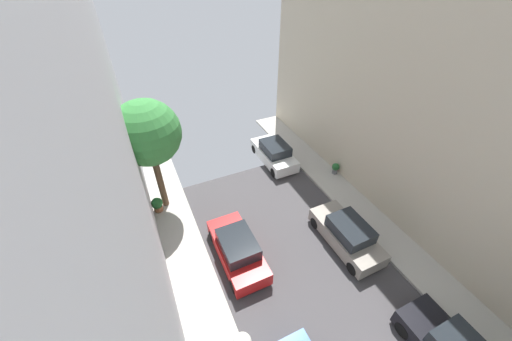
# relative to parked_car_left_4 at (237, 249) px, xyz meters

# --- Properties ---
(parked_car_left_4) EXTENTS (1.78, 4.20, 1.57)m
(parked_car_left_4) POSITION_rel_parked_car_left_4_xyz_m (0.00, 0.00, 0.00)
(parked_car_left_4) COLOR red
(parked_car_left_4) RESTS_ON ground
(parked_car_right_2) EXTENTS (1.78, 4.20, 1.57)m
(parked_car_right_2) POSITION_rel_parked_car_left_4_xyz_m (5.40, -1.50, 0.00)
(parked_car_right_2) COLOR gray
(parked_car_right_2) RESTS_ON ground
(parked_car_right_3) EXTENTS (1.78, 4.20, 1.57)m
(parked_car_right_3) POSITION_rel_parked_car_left_4_xyz_m (5.40, 6.48, 0.00)
(parked_car_right_3) COLOR white
(parked_car_right_3) RESTS_ON ground
(street_tree_0) EXTENTS (3.37, 3.37, 6.58)m
(street_tree_0) POSITION_rel_parked_car_left_4_xyz_m (-2.51, 5.20, 4.28)
(street_tree_0) COLOR brown
(street_tree_0) RESTS_ON sidewalk_left
(potted_plant_0) EXTENTS (0.48, 0.48, 0.77)m
(potted_plant_0) POSITION_rel_parked_car_left_4_xyz_m (8.42, 3.39, -0.14)
(potted_plant_0) COLOR slate
(potted_plant_0) RESTS_ON sidewalk_right
(potted_plant_3) EXTENTS (0.64, 0.64, 0.89)m
(potted_plant_3) POSITION_rel_parked_car_left_4_xyz_m (-3.00, 4.86, -0.10)
(potted_plant_3) COLOR brown
(potted_plant_3) RESTS_ON sidewalk_left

